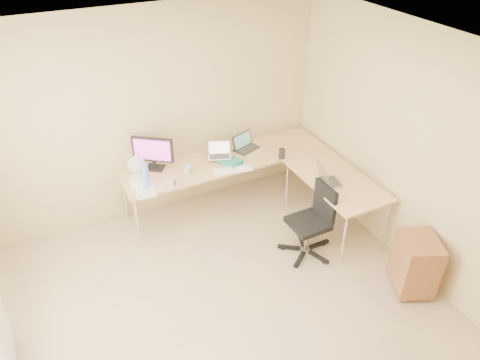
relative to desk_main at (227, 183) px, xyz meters
name	(u,v)px	position (x,y,z in m)	size (l,w,h in m)	color
floor	(239,325)	(-0.72, -1.85, -0.36)	(4.50, 4.50, 0.00)	tan
ceiling	(238,69)	(-0.72, -1.85, 2.24)	(4.50, 4.50, 0.00)	white
wall_back	(157,116)	(-0.72, 0.40, 0.93)	(4.50, 4.50, 0.00)	tan
wall_right	(428,164)	(1.38, -1.85, 0.93)	(4.50, 4.50, 0.00)	tan
desk_main	(227,183)	(0.00, 0.00, 0.00)	(2.65, 0.70, 0.73)	tan
desk_return	(334,204)	(0.98, -1.00, 0.00)	(0.70, 1.30, 0.73)	tan
monitor	(153,153)	(-0.88, 0.17, 0.58)	(0.50, 0.16, 0.43)	black
book_stack	(230,161)	(-0.01, -0.12, 0.39)	(0.20, 0.28, 0.05)	#177767
laptop_center	(219,150)	(-0.09, 0.00, 0.51)	(0.29, 0.22, 0.19)	#A6A6A6
laptop_black	(247,142)	(0.34, 0.10, 0.47)	(0.32, 0.24, 0.20)	#272424
keyboard	(233,170)	(-0.05, -0.30, 0.38)	(0.47, 0.13, 0.02)	white
mouse	(241,167)	(0.05, -0.30, 0.38)	(0.11, 0.07, 0.04)	white
mug	(187,170)	(-0.57, -0.11, 0.42)	(0.11, 0.11, 0.11)	silver
cd_stack	(177,184)	(-0.76, -0.30, 0.38)	(0.13, 0.13, 0.03)	silver
water_bottle	(145,176)	(-1.08, -0.18, 0.52)	(0.09, 0.09, 0.31)	#5784D6
papers	(145,191)	(-1.13, -0.25, 0.37)	(0.22, 0.32, 0.01)	beige
white_box	(141,181)	(-1.13, -0.09, 0.41)	(0.24, 0.18, 0.09)	silver
desk_fan	(135,167)	(-1.13, 0.10, 0.49)	(0.20, 0.20, 0.26)	white
black_cup	(282,154)	(0.63, -0.30, 0.43)	(0.08, 0.08, 0.13)	black
laptop_return	(331,175)	(0.85, -1.04, 0.48)	(0.27, 0.34, 0.23)	#A7A7A7
office_chair	(309,218)	(0.44, -1.24, 0.14)	(0.53, 0.53, 0.88)	black
cabinet	(415,263)	(1.13, -2.21, -0.01)	(0.36, 0.45, 0.62)	#9F663B
radiator	(2,349)	(-2.75, -1.45, -0.02)	(0.09, 0.80, 0.55)	white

